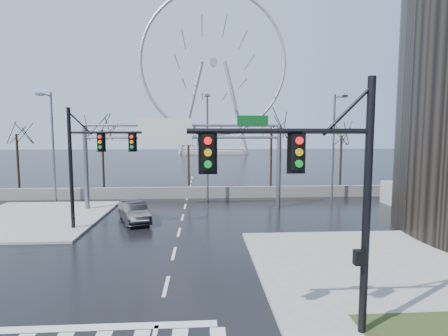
{
  "coord_description": "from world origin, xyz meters",
  "views": [
    {
      "loc": [
        1.55,
        -14.1,
        6.33
      ],
      "look_at": [
        3.0,
        9.44,
        4.0
      ],
      "focal_mm": 28.0,
      "sensor_mm": 36.0,
      "label": 1
    }
  ],
  "objects": [
    {
      "name": "tree_left",
      "position": [
        -9.0,
        23.5,
        5.98
      ],
      "size": [
        3.75,
        3.75,
        7.5
      ],
      "color": "black",
      "rests_on": "ground"
    },
    {
      "name": "tree_far_left",
      "position": [
        -18.0,
        24.0,
        5.57
      ],
      "size": [
        3.5,
        3.5,
        7.0
      ],
      "color": "black",
      "rests_on": "ground"
    },
    {
      "name": "sidewalk_far",
      "position": [
        -11.0,
        12.0,
        0.07
      ],
      "size": [
        10.0,
        12.0,
        0.15
      ],
      "primitive_type": "cube",
      "color": "gray",
      "rests_on": "ground"
    },
    {
      "name": "ferris_wheel",
      "position": [
        5.0,
        95.0,
        26.13
      ],
      "size": [
        45.0,
        6.0,
        50.91
      ],
      "color": "gray",
      "rests_on": "ground"
    },
    {
      "name": "signal_mast_near",
      "position": [
        5.14,
        -4.04,
        4.87
      ],
      "size": [
        5.52,
        0.41,
        8.0
      ],
      "color": "black",
      "rests_on": "ground"
    },
    {
      "name": "streetlight_right",
      "position": [
        14.0,
        18.16,
        5.89
      ],
      "size": [
        0.5,
        2.55,
        10.0
      ],
      "color": "slate",
      "rests_on": "ground"
    },
    {
      "name": "car",
      "position": [
        -3.41,
        10.9,
        0.75
      ],
      "size": [
        3.17,
        4.84,
        1.51
      ],
      "primitive_type": "imported",
      "rotation": [
        0.0,
        0.0,
        0.38
      ],
      "color": "black",
      "rests_on": "ground"
    },
    {
      "name": "sidewalk_right_ext",
      "position": [
        10.0,
        2.0,
        0.07
      ],
      "size": [
        12.0,
        10.0,
        0.15
      ],
      "primitive_type": "cube",
      "color": "gray",
      "rests_on": "ground"
    },
    {
      "name": "streetlight_left",
      "position": [
        -12.0,
        18.16,
        5.89
      ],
      "size": [
        0.5,
        2.55,
        10.0
      ],
      "color": "slate",
      "rests_on": "ground"
    },
    {
      "name": "streetlight_mid",
      "position": [
        2.0,
        18.16,
        5.89
      ],
      "size": [
        0.5,
        2.55,
        10.0
      ],
      "color": "slate",
      "rests_on": "ground"
    },
    {
      "name": "sign_gantry",
      "position": [
        -0.38,
        14.96,
        5.18
      ],
      "size": [
        16.36,
        0.4,
        7.6
      ],
      "color": "slate",
      "rests_on": "ground"
    },
    {
      "name": "tree_right",
      "position": [
        9.0,
        23.5,
        6.22
      ],
      "size": [
        3.9,
        3.9,
        7.8
      ],
      "color": "black",
      "rests_on": "ground"
    },
    {
      "name": "ground",
      "position": [
        0.0,
        0.0,
        0.0
      ],
      "size": [
        260.0,
        260.0,
        0.0
      ],
      "primitive_type": "plane",
      "color": "black",
      "rests_on": "ground"
    },
    {
      "name": "tree_center",
      "position": [
        0.0,
        24.5,
        5.17
      ],
      "size": [
        3.25,
        3.25,
        6.5
      ],
      "color": "black",
      "rests_on": "ground"
    },
    {
      "name": "tree_far_right",
      "position": [
        17.0,
        24.0,
        5.41
      ],
      "size": [
        3.4,
        3.4,
        6.8
      ],
      "color": "black",
      "rests_on": "ground"
    },
    {
      "name": "barrier_wall",
      "position": [
        0.0,
        20.0,
        0.55
      ],
      "size": [
        52.0,
        0.5,
        1.1
      ],
      "primitive_type": "cube",
      "color": "slate",
      "rests_on": "ground"
    },
    {
      "name": "signal_mast_far",
      "position": [
        -5.87,
        8.96,
        4.83
      ],
      "size": [
        4.72,
        0.41,
        8.0
      ],
      "color": "black",
      "rests_on": "ground"
    }
  ]
}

